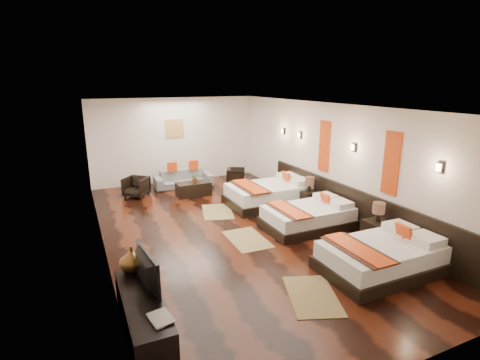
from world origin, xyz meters
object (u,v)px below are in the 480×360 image
nightstand_a (377,230)px  tv (141,271)px  figurine (132,259)px  table_plant (195,178)px  book (151,322)px  armchair_right (236,176)px  bed_far (270,194)px  sofa (183,178)px  tv_console (143,316)px  nightstand_b (309,198)px  bed_mid (309,217)px  coffee_table (193,189)px  bed_near (382,257)px  armchair_left (136,187)px

nightstand_a → tv: size_ratio=0.99×
figurine → table_plant: size_ratio=1.51×
book → figurine: figurine is taller
nightstand_a → armchair_right: (-0.77, 5.47, -0.05)m
bed_far → table_plant: size_ratio=9.10×
bed_far → sofa: (-1.69, 2.72, -0.03)m
sofa → table_plant: 1.06m
nightstand_a → table_plant: bearing=115.8°
book → tv_console: bearing=90.0°
nightstand_b → book: bearing=-142.0°
tv → bed_mid: bearing=-70.4°
nightstand_b → tv_console: (-4.94, -3.29, -0.03)m
bed_far → coffee_table: 2.38m
nightstand_a → bed_near: bearing=-129.7°
nightstand_a → figurine: bearing=-179.2°
figurine → armchair_left: figurine is taller
tv_console → bed_far: bearing=44.0°
bed_mid → coffee_table: (-1.68, 3.51, -0.07)m
bed_mid → bed_far: size_ratio=0.88×
sofa → bed_mid: bearing=-67.2°
coffee_table → bed_near: bearing=-73.7°
tv_console → figurine: bearing=90.0°
sofa → armchair_left: (-1.56, -0.43, 0.02)m
armchair_right → nightstand_b: bearing=-138.8°
nightstand_a → tv_console: nightstand_a is taller
tv_console → table_plant: (2.58, 5.75, 0.25)m
nightstand_a → armchair_right: 5.53m
armchair_right → coffee_table: 1.77m
nightstand_a → coffee_table: nightstand_a is taller
nightstand_a → nightstand_b: 2.43m
tv_console → armchair_right: tv_console is taller
bed_far → sofa: 3.20m
coffee_table → bed_mid: bearing=-64.4°
nightstand_a → nightstand_b: bearing=90.0°
bed_near → tv_console: (-4.20, 0.04, -0.01)m
nightstand_a → tv: (-4.89, -0.62, 0.49)m
bed_far → book: bearing=-132.3°
armchair_left → sofa: bearing=55.8°
figurine → armchair_right: figurine is taller
nightstand_a → sofa: bearing=112.4°
nightstand_b → figurine: (-4.94, -2.50, 0.43)m
nightstand_b → sofa: size_ratio=0.48×
nightstand_b → sofa: bearing=124.9°
nightstand_a → tv_console: bearing=-170.1°
tv → sofa: size_ratio=0.50×
sofa → coffee_table: (0.00, -1.05, -0.07)m
coffee_table → nightstand_a: bearing=-63.4°
tv_console → armchair_left: (0.95, 6.35, 0.02)m
table_plant → sofa: bearing=93.7°
bed_mid → table_plant: (-1.62, 3.54, 0.26)m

